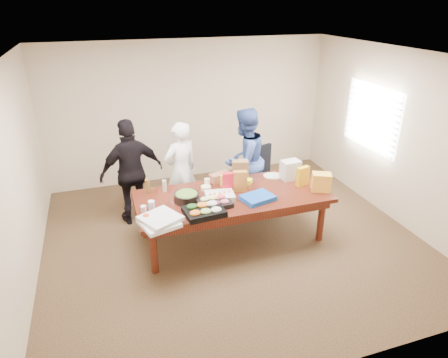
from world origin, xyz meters
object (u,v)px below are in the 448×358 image
object	(u,v)px
person_center	(181,171)
person_right	(244,160)
conference_table	(232,217)
sheet_cake	(220,196)
salad_bowl	(187,197)
office_chair	(265,178)

from	to	relation	value
person_center	person_right	xyz separation A→B (m)	(1.08, -0.04, 0.07)
conference_table	person_right	world-z (taller)	person_right
person_right	sheet_cake	size ratio (longest dim) A/B	4.33
person_center	sheet_cake	world-z (taller)	person_center
salad_bowl	sheet_cake	bearing A→B (deg)	-7.64
sheet_cake	conference_table	bearing A→B (deg)	18.99
office_chair	salad_bowl	world-z (taller)	office_chair
office_chair	person_right	distance (m)	0.55
conference_table	sheet_cake	bearing A→B (deg)	-168.18
conference_table	person_right	bearing A→B (deg)	59.73
office_chair	person_center	size ratio (longest dim) A/B	0.60
office_chair	person_center	xyz separation A→B (m)	(-1.47, 0.05, 0.32)
salad_bowl	person_center	bearing A→B (deg)	82.30
office_chair	sheet_cake	size ratio (longest dim) A/B	2.42
person_center	salad_bowl	size ratio (longest dim) A/B	4.51
person_center	salad_bowl	world-z (taller)	person_center
person_right	sheet_cake	bearing A→B (deg)	22.93
conference_table	sheet_cake	xyz separation A→B (m)	(-0.21, -0.04, 0.41)
person_right	sheet_cake	distance (m)	1.20
person_right	sheet_cake	xyz separation A→B (m)	(-0.73, -0.95, -0.10)
office_chair	person_right	bearing A→B (deg)	161.40
person_right	person_center	bearing A→B (deg)	-31.69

